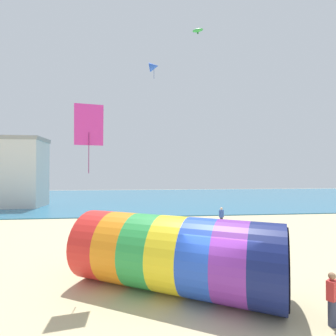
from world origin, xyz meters
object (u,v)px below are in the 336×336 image
at_px(kite_handler, 332,299).
at_px(kite_blue_delta, 154,67).
at_px(kite_green_parafoil, 198,30).
at_px(giant_inflatable_tube, 174,254).
at_px(bystander_near_water, 221,217).
at_px(kite_magenta_diamond, 89,125).

xyz_separation_m(kite_handler, kite_blue_delta, (-4.53, 15.09, 12.91)).
bearing_deg(kite_blue_delta, kite_green_parafoil, -49.72).
height_order(giant_inflatable_tube, bystander_near_water, giant_inflatable_tube).
relative_size(kite_green_parafoil, bystander_near_water, 0.53).
bearing_deg(kite_green_parafoil, bystander_near_water, 45.46).
xyz_separation_m(kite_handler, bystander_near_water, (1.11, 14.14, 0.03)).
xyz_separation_m(kite_blue_delta, kite_magenta_diamond, (-3.33, -11.20, -7.15)).
distance_m(giant_inflatable_tube, kite_magenta_diamond, 6.27).
relative_size(kite_magenta_diamond, bystander_near_water, 1.75).
relative_size(kite_blue_delta, kite_magenta_diamond, 0.52).
bearing_deg(kite_magenta_diamond, bystander_near_water, 48.78).
bearing_deg(giant_inflatable_tube, kite_green_parafoil, 71.44).
height_order(kite_magenta_diamond, bystander_near_water, kite_magenta_diamond).
bearing_deg(giant_inflatable_tube, kite_handler, -32.32).
bearing_deg(bystander_near_water, kite_green_parafoil, -134.54).
bearing_deg(giant_inflatable_tube, kite_magenta_diamond, 162.32).
bearing_deg(kite_blue_delta, kite_handler, -73.28).
distance_m(kite_magenta_diamond, kite_green_parafoil, 13.09).
bearing_deg(giant_inflatable_tube, kite_blue_delta, 90.56).
bearing_deg(bystander_near_water, kite_blue_delta, 170.41).
distance_m(giant_inflatable_tube, kite_handler, 5.26).
relative_size(kite_handler, bystander_near_water, 0.97).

